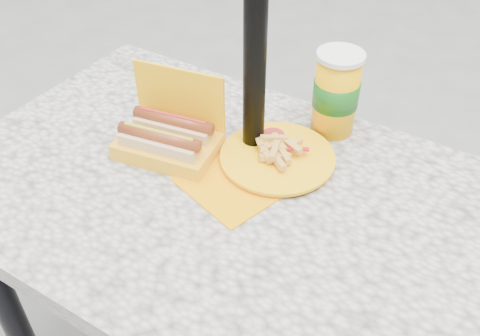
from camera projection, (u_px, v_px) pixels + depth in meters
The scene contains 5 objects.
picnic_table at pixel (217, 220), 1.23m from camera, with size 1.20×0.80×0.75m.
umbrella_pole at pixel (256, 4), 1.04m from camera, with size 0.05×0.05×2.20m, color black.
hotdog_box at pixel (169, 137), 1.22m from camera, with size 0.25×0.18×0.18m.
fries_plate at pixel (274, 158), 1.21m from camera, with size 0.30×0.37×0.05m.
soda_cup at pixel (336, 93), 1.25m from camera, with size 0.11×0.11×0.21m.
Camera 1 is at (0.50, -0.71, 1.53)m, focal length 40.00 mm.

